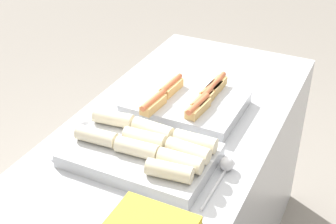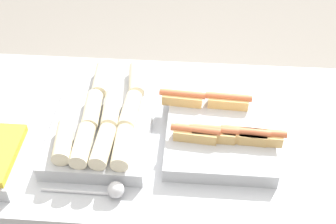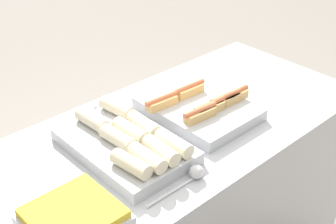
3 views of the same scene
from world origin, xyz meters
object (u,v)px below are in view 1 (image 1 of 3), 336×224
(serving_spoon_near, at_px, (225,167))
(tray_hotdogs, at_px, (187,102))
(tray_wraps, at_px, (144,151))
(serving_spoon_far, at_px, (84,126))

(serving_spoon_near, bearing_deg, tray_hotdogs, 41.24)
(serving_spoon_near, bearing_deg, tray_wraps, 103.16)
(serving_spoon_near, relative_size, serving_spoon_far, 1.00)
(serving_spoon_near, distance_m, serving_spoon_far, 0.56)
(tray_wraps, relative_size, serving_spoon_near, 2.02)
(tray_hotdogs, bearing_deg, tray_wraps, -178.92)
(tray_hotdogs, bearing_deg, serving_spoon_near, -138.76)
(tray_hotdogs, relative_size, serving_spoon_far, 1.80)
(tray_wraps, distance_m, serving_spoon_near, 0.28)
(serving_spoon_near, height_order, serving_spoon_far, same)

